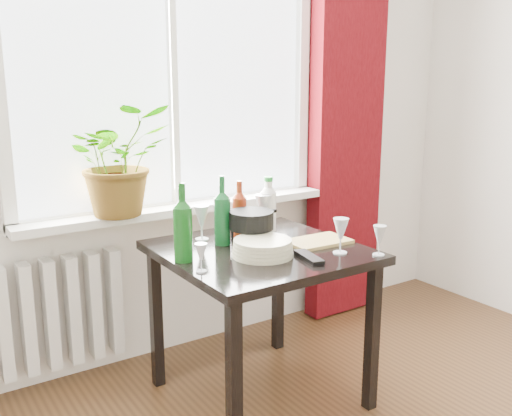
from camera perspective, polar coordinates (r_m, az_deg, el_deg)
window at (r=3.02m, az=-8.55°, el=14.77°), size 1.72×0.08×1.62m
windowsill at (r=3.03m, az=-7.51°, el=0.01°), size 1.72×0.20×0.04m
curtain at (r=3.57m, az=9.08°, el=9.55°), size 0.50×0.12×2.56m
radiator at (r=2.96m, az=-20.87°, el=-10.12°), size 0.80×0.10×0.55m
table at (r=2.62m, az=0.42°, el=-5.95°), size 0.85×0.85×0.74m
potted_plant at (r=2.79m, az=-13.53°, el=4.68°), size 0.48×0.42×0.53m
wine_bottle_left at (r=2.39m, az=-7.34°, el=-1.36°), size 0.08×0.08×0.34m
wine_bottle_right at (r=2.62m, az=-3.40°, el=-0.20°), size 0.09×0.09×0.33m
bottle_amber at (r=2.74m, az=-1.67°, el=-0.04°), size 0.07×0.07×0.28m
cleaning_bottle at (r=2.85m, az=1.24°, el=0.42°), size 0.10×0.10×0.28m
wineglass_front_right at (r=2.52m, az=8.46°, el=-2.75°), size 0.08×0.08×0.16m
wineglass_far_right at (r=2.52m, az=12.22°, el=-3.17°), size 0.07×0.07×0.14m
wineglass_back_center at (r=2.83m, az=0.72°, el=-0.51°), size 0.11×0.11×0.20m
wineglass_back_left at (r=2.71m, az=-5.46°, el=-1.45°), size 0.09×0.09×0.17m
wineglass_front_left at (r=2.27m, az=-5.51°, el=-4.97°), size 0.07×0.07×0.12m
plate_stack at (r=2.47m, az=0.67°, el=-4.01°), size 0.29×0.29×0.07m
fondue_pot at (r=2.62m, az=-0.47°, el=-2.00°), size 0.28×0.26×0.16m
tv_remote at (r=2.44m, az=5.31°, el=-4.93°), size 0.09×0.19×0.02m
cutting_board at (r=2.68m, az=6.21°, el=-3.34°), size 0.30×0.20×0.02m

